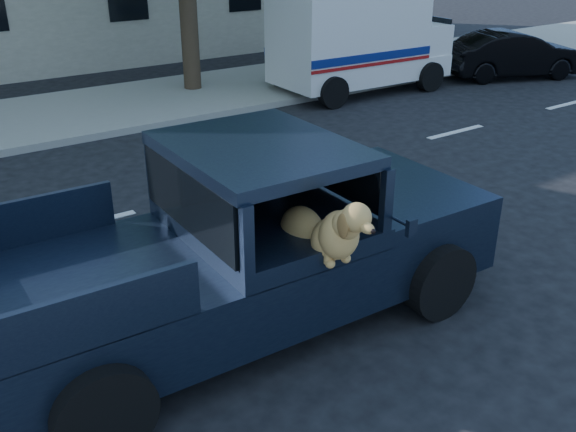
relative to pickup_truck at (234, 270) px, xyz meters
name	(u,v)px	position (x,y,z in m)	size (l,w,h in m)	color
ground	(189,337)	(-0.54, 0.07, -0.68)	(120.00, 120.00, 0.00)	black
lane_stripes	(204,195)	(1.46, 3.47, -0.68)	(21.60, 0.14, 0.01)	silver
pickup_truck	(234,270)	(0.00, 0.00, 0.00)	(5.70, 2.95, 2.02)	black
mail_truck	(357,49)	(8.08, 7.46, 0.41)	(4.61, 2.45, 2.49)	silver
parked_sedan	(513,55)	(12.77, 6.17, -0.03)	(3.94, 1.37, 1.30)	black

